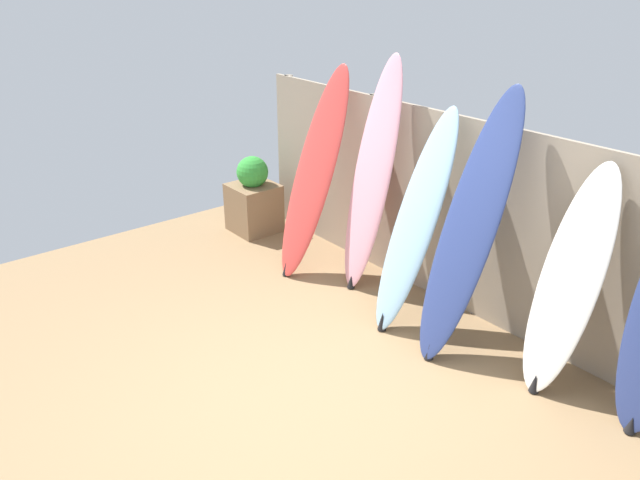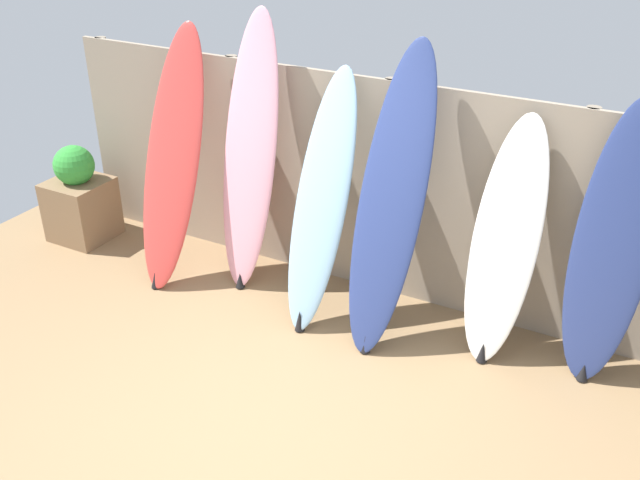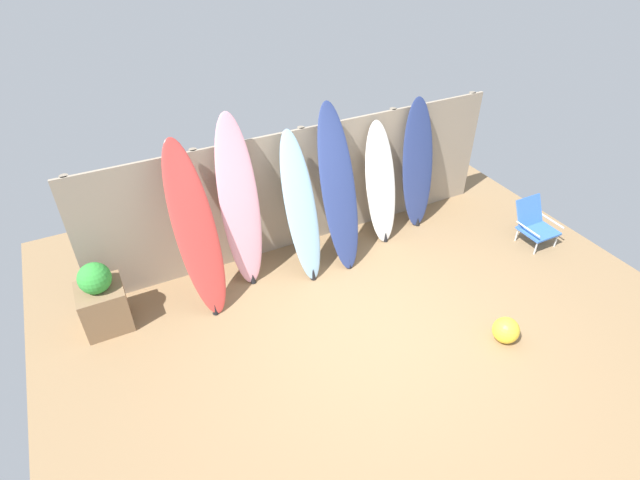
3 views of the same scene
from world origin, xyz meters
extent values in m
plane|color=#8E704C|center=(0.00, 0.00, 0.00)|extent=(7.68, 7.68, 0.00)
cube|color=gray|center=(0.00, 2.00, 0.90)|extent=(6.08, 0.04, 1.80)
cylinder|color=gray|center=(-2.88, 2.04, 0.90)|extent=(0.10, 0.10, 1.80)
cylinder|color=gray|center=(-1.44, 2.04, 0.90)|extent=(0.10, 0.10, 1.80)
cylinder|color=gray|center=(0.00, 2.04, 0.90)|extent=(0.10, 0.10, 1.80)
ellipsoid|color=#D13D38|center=(-1.68, 1.46, 1.05)|extent=(0.58, 0.94, 2.10)
cone|color=black|center=(-1.68, 1.08, 0.08)|extent=(0.08, 0.08, 0.14)
ellipsoid|color=pink|center=(-1.05, 1.67, 1.13)|extent=(0.53, 0.59, 2.26)
cone|color=black|center=(-1.05, 1.43, 0.07)|extent=(0.08, 0.08, 0.13)
ellipsoid|color=#8CB7D6|center=(-0.29, 1.48, 0.96)|extent=(0.43, 0.84, 1.92)
cone|color=black|center=(-0.29, 1.12, 0.09)|extent=(0.08, 0.08, 0.17)
ellipsoid|color=navy|center=(0.27, 1.48, 1.09)|extent=(0.51, 0.87, 2.18)
cone|color=black|center=(0.27, 1.12, 0.08)|extent=(0.08, 0.08, 0.14)
ellipsoid|color=white|center=(1.07, 1.66, 0.88)|extent=(0.50, 0.59, 1.75)
cone|color=black|center=(1.07, 1.42, 0.08)|extent=(0.08, 0.08, 0.15)
cone|color=black|center=(1.75, 1.55, 0.07)|extent=(0.08, 0.08, 0.13)
cube|color=#846647|center=(-2.89, 1.50, 0.29)|extent=(0.53, 0.52, 0.58)
sphere|color=green|center=(-2.89, 1.50, 0.74)|extent=(0.37, 0.37, 0.37)
camera|label=1|loc=(3.05, -2.28, 3.03)|focal=35.00mm
camera|label=2|loc=(2.01, -2.79, 3.24)|focal=40.00mm
camera|label=3|loc=(-2.55, -3.54, 4.46)|focal=28.00mm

